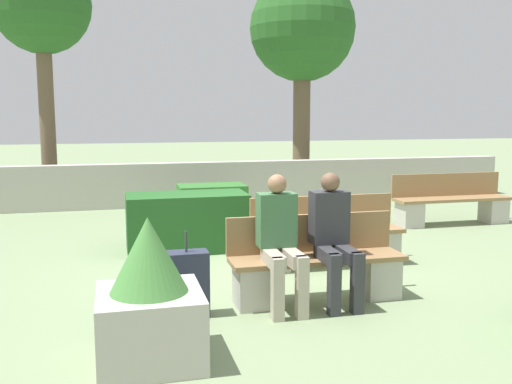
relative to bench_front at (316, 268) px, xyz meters
The scene contains 13 objects.
ground_plane 1.36m from the bench_front, 102.48° to the left, with size 60.00×60.00×0.00m, color gray.
perimeter_wall 6.40m from the bench_front, 92.55° to the left, with size 14.09×0.30×0.90m.
bench_front is the anchor object (origin of this frame).
bench_left_side 4.92m from the bench_front, 41.49° to the left, with size 2.11×0.49×0.87m.
bench_right_side 1.38m from the bench_front, 64.14° to the left, with size 1.93×0.48×0.87m.
person_seated_man 0.61m from the bench_front, 161.99° to the right, with size 0.38×0.64×1.33m.
person_seated_woman 0.44m from the bench_front, 48.58° to the right, with size 0.38×0.64×1.34m.
hedge_block_near_right 4.82m from the bench_front, 93.31° to the left, with size 1.22×0.74×0.62m.
hedge_block_mid_left 2.70m from the bench_front, 112.31° to the left, with size 1.68×0.79×0.81m.
planter_corner_left 2.09m from the bench_front, 148.47° to the right, with size 0.81×0.81×1.15m.
suitcase 1.38m from the bench_front, behind, with size 0.41×0.23×0.83m.
tree_leftmost 9.34m from the bench_front, 113.31° to the left, with size 2.08×2.08×5.26m.
tree_center_left 9.25m from the bench_front, 72.52° to the left, with size 2.57×2.57×5.25m.
Camera 1 is at (-1.72, -6.71, 1.95)m, focal length 40.00 mm.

